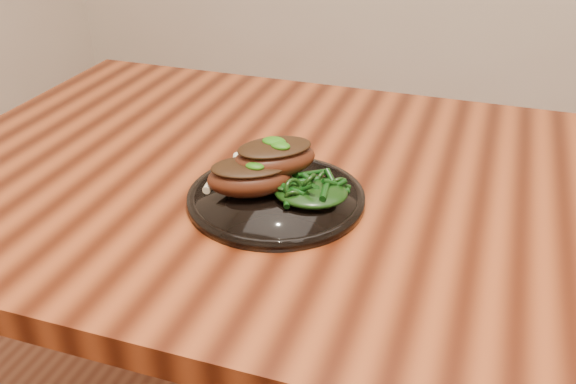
% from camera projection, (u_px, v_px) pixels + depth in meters
% --- Properties ---
extents(desk, '(1.60, 0.80, 0.75)m').
position_uv_depth(desk, '(432.00, 247.00, 0.95)').
color(desk, '#371106').
rests_on(desk, ground).
extents(plate, '(0.25, 0.25, 0.01)m').
position_uv_depth(plate, '(276.00, 198.00, 0.89)').
color(plate, black).
rests_on(plate, desk).
extents(lamb_chop_front, '(0.14, 0.12, 0.05)m').
position_uv_depth(lamb_chop_front, '(249.00, 176.00, 0.88)').
color(lamb_chop_front, '#471C0D').
rests_on(lamb_chop_front, plate).
extents(lamb_chop_back, '(0.14, 0.13, 0.05)m').
position_uv_depth(lamb_chop_back, '(274.00, 157.00, 0.89)').
color(lamb_chop_back, '#471C0D').
rests_on(lamb_chop_back, plate).
extents(herb_smear, '(0.07, 0.05, 0.00)m').
position_uv_depth(herb_smear, '(268.00, 172.00, 0.94)').
color(herb_smear, '#124507').
rests_on(herb_smear, plate).
extents(greens_heap, '(0.10, 0.10, 0.04)m').
position_uv_depth(greens_heap, '(311.00, 187.00, 0.87)').
color(greens_heap, black).
rests_on(greens_heap, plate).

